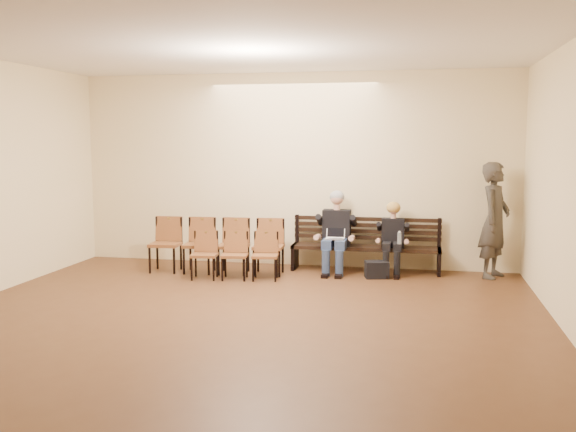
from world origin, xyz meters
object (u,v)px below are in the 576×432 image
seated_man (336,231)px  bag (377,270)px  seated_woman (393,242)px  passerby (495,212)px  chair_row_front (216,246)px  bench (365,259)px  laptop (335,241)px  water_bottle (399,244)px  chair_row_back (235,255)px

seated_man → bag: 1.01m
bag → seated_woman: bearing=58.1°
passerby → chair_row_front: 4.75m
bench → bag: bearing=-65.1°
bench → seated_woman: size_ratio=2.35×
laptop → chair_row_front: size_ratio=0.14×
bag → passerby: size_ratio=0.17×
bench → passerby: bearing=-1.8°
laptop → water_bottle: laptop is taller
seated_man → bench: bearing=13.3°
seated_man → chair_row_back: bearing=-148.8°
water_bottle → passerby: bearing=11.8°
passerby → bag: bearing=127.2°
water_bottle → passerby: (1.55, 0.32, 0.55)m
water_bottle → bag: 0.57m
bag → bench: bearing=114.9°
chair_row_front → bench: bearing=10.9°
bag → chair_row_front: size_ratio=0.16×
seated_man → chair_row_back: size_ratio=1.00×
laptop → chair_row_front: chair_row_front is taller
laptop → passerby: 2.72m
chair_row_back → seated_man: bearing=23.6°
seated_man → bag: bearing=-27.3°
seated_man → water_bottle: seated_man is taller
bench → passerby: (2.14, -0.07, 0.89)m
bag → chair_row_back: bearing=-166.2°
seated_man → chair_row_front: (-2.01, -0.53, -0.24)m
seated_woman → water_bottle: 0.29m
bench → passerby: 2.32m
seated_man → seated_woman: size_ratio=1.29×
seated_man → chair_row_front: bearing=-165.3°
passerby → chair_row_back: passerby is taller
seated_woman → chair_row_front: bearing=-170.0°
bench → seated_man: 0.72m
seated_man → chair_row_front: seated_man is taller
bench → seated_man: (-0.51, -0.12, 0.49)m
seated_man → passerby: size_ratio=0.64×
bag → passerby: 2.19m
bench → water_bottle: size_ratio=11.69×
seated_man → water_bottle: size_ratio=6.44×
chair_row_back → bench: bearing=19.7°
water_bottle → chair_row_front: 3.13m
water_bottle → chair_row_front: (-3.12, -0.26, -0.08)m
laptop → chair_row_front: (-2.02, -0.34, -0.09)m
water_bottle → chair_row_back: 2.75m
bench → laptop: laptop is taller
water_bottle → chair_row_back: chair_row_back is taller
seated_woman → passerby: (1.67, 0.05, 0.56)m
seated_woman → chair_row_back: 2.72m
seated_man → bag: size_ratio=3.75×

